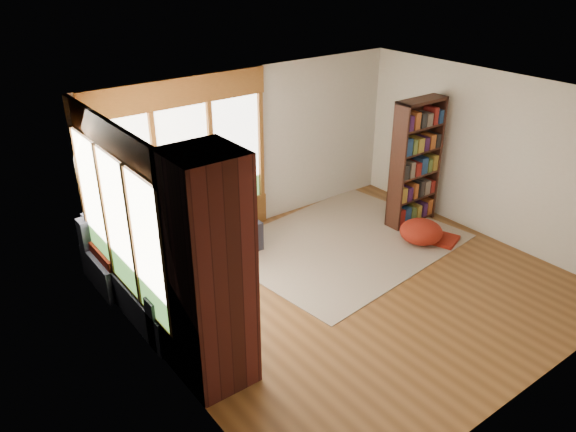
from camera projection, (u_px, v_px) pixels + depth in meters
floor at (356, 288)px, 7.69m from camera, size 5.50×5.50×0.00m
ceiling at (368, 101)px, 6.55m from camera, size 5.50×5.50×0.00m
wall_back at (252, 150)px, 8.91m from camera, size 5.50×0.04×2.60m
wall_front at (544, 290)px, 5.33m from camera, size 5.50×0.04×2.60m
wall_left at (163, 271)px, 5.63m from camera, size 0.04×5.00×2.60m
wall_right at (491, 157)px, 8.61m from camera, size 0.04×5.00×2.60m
windows_back at (185, 163)px, 8.22m from camera, size 2.82×0.10×1.90m
windows_left at (119, 223)px, 6.49m from camera, size 0.10×2.62×1.90m
roller_blind at (91, 169)px, 6.92m from camera, size 0.03×0.72×0.90m
brick_chimney at (210, 275)px, 5.57m from camera, size 0.70×0.70×2.60m
sectional_sofa at (168, 262)px, 7.72m from camera, size 2.20×2.20×0.80m
area_rug at (344, 243)px, 8.84m from camera, size 3.74×3.02×0.01m
bookshelf at (416, 163)px, 9.07m from camera, size 0.90×0.30×2.10m
pouf at (421, 231)px, 8.80m from camera, size 0.89×0.89×0.36m
dog_tan at (180, 227)px, 7.59m from camera, size 1.07×0.85×0.53m
dog_brindle at (177, 258)px, 6.90m from camera, size 0.85×0.96×0.47m
throw_pillows at (163, 228)px, 7.64m from camera, size 1.98×1.68×0.45m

